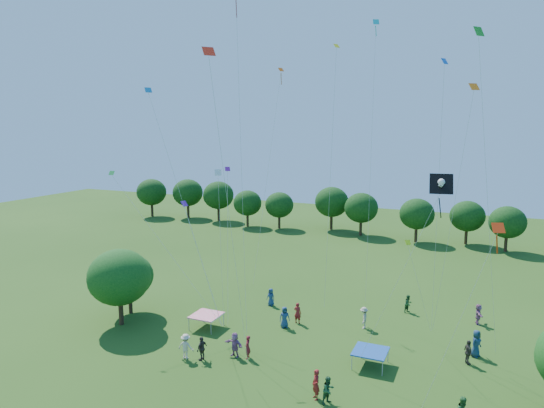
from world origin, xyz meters
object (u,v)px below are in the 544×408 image
Objects in this scene: near_tree_west at (119,277)px; red_high_kite at (238,48)px; pirate_kite at (440,186)px; near_tree_north at (129,276)px; tent_red_stripe at (206,315)px; tent_blue at (370,351)px.

near_tree_west is 0.24× the size of red_high_kite.
red_high_kite is at bearing 169.79° from pirate_kite.
red_high_kite is at bearing 11.67° from near_tree_west.
near_tree_north is at bearing 112.00° from near_tree_west.
tent_red_stripe is 20.43m from red_high_kite.
near_tree_north reaches higher than tent_blue.
red_high_kite is at bearing 175.05° from tent_blue.
near_tree_west is at bearing 178.77° from pirate_kite.
near_tree_west is 2.48m from near_tree_north.
near_tree_north is at bearing 179.51° from tent_red_stripe.
pirate_kite reaches higher than near_tree_west.
near_tree_north is at bearing 177.05° from tent_blue.
near_tree_north is 7.91m from tent_red_stripe.
near_tree_west reaches higher than near_tree_north.
tent_blue is 0.18× the size of pirate_kite.
tent_blue is 0.09× the size of red_high_kite.
tent_red_stripe is at bearing -0.49° from near_tree_north.
near_tree_west is at bearing -168.33° from red_high_kite.
near_tree_west is at bearing -176.72° from tent_blue.
tent_red_stripe is (7.58, -0.07, -2.27)m from near_tree_north.
pirate_kite reaches higher than tent_red_stripe.
tent_blue is at bearing -4.95° from red_high_kite.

